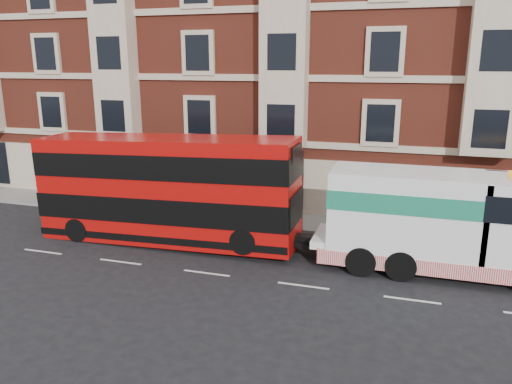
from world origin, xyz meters
TOP-DOWN VIEW (x-y plane):
  - ground at (0.00, 0.00)m, footprint 120.00×120.00m
  - sidewalk at (0.00, 7.50)m, footprint 90.00×3.00m
  - victorian_terrace at (0.50, 15.00)m, footprint 45.00×12.00m
  - lamp_post_west at (-6.00, 6.20)m, footprint 0.35×0.15m
  - double_decker_bus at (-3.16, 2.91)m, footprint 12.34×2.83m
  - tow_truck at (8.90, 2.91)m, footprint 9.89×2.92m
  - pedestrian at (-14.00, 7.02)m, footprint 0.69×0.62m

SIDE VIEW (x-z plane):
  - ground at x=0.00m, z-range 0.00..0.00m
  - sidewalk at x=0.00m, z-range 0.00..0.15m
  - pedestrian at x=-14.00m, z-range 0.15..1.74m
  - tow_truck at x=8.90m, z-range 0.13..4.24m
  - double_decker_bus at x=-3.16m, z-range 0.15..5.15m
  - lamp_post_west at x=-6.00m, z-range 0.50..4.85m
  - victorian_terrace at x=0.50m, z-range -0.13..20.27m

